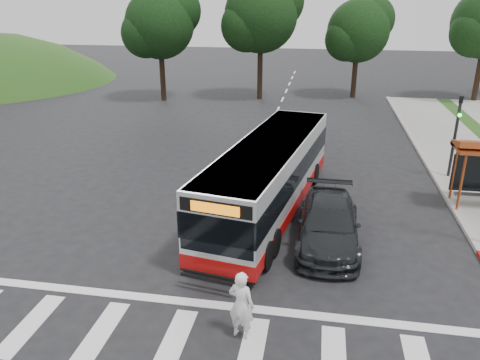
# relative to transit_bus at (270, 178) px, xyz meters

# --- Properties ---
(ground) EXTENTS (140.00, 140.00, 0.00)m
(ground) POSITION_rel_transit_bus_xyz_m (-1.46, -3.27, -1.46)
(ground) COLOR black
(ground) RESTS_ON ground
(curb_east) EXTENTS (0.30, 40.00, 0.15)m
(curb_east) POSITION_rel_transit_bus_xyz_m (7.54, 4.73, -1.38)
(curb_east) COLOR #9E9991
(curb_east) RESTS_ON ground
(crosswalk_ladder) EXTENTS (18.00, 2.60, 0.01)m
(crosswalk_ladder) POSITION_rel_transit_bus_xyz_m (-1.46, -8.27, -1.45)
(crosswalk_ladder) COLOR silver
(crosswalk_ladder) RESTS_ON ground
(traffic_signal_ne_short) EXTENTS (0.18, 0.37, 4.00)m
(traffic_signal_ne_short) POSITION_rel_transit_bus_xyz_m (8.14, 5.22, 1.02)
(traffic_signal_ne_short) COLOR black
(traffic_signal_ne_short) RESTS_ON ground
(tree_north_a) EXTENTS (6.60, 6.15, 10.17)m
(tree_north_a) POSITION_rel_transit_bus_xyz_m (-3.38, 22.79, 5.46)
(tree_north_a) COLOR black
(tree_north_a) RESTS_ON ground
(tree_north_b) EXTENTS (5.72, 5.33, 8.43)m
(tree_north_b) POSITION_rel_transit_bus_xyz_m (4.61, 24.79, 4.20)
(tree_north_b) COLOR black
(tree_north_b) RESTS_ON ground
(tree_north_c) EXTENTS (6.16, 5.74, 9.30)m
(tree_north_c) POSITION_rel_transit_bus_xyz_m (-11.38, 20.79, 4.83)
(tree_north_c) COLOR black
(tree_north_c) RESTS_ON ground
(transit_bus) EXTENTS (4.29, 11.53, 2.91)m
(transit_bus) POSITION_rel_transit_bus_xyz_m (0.00, 0.00, 0.00)
(transit_bus) COLOR silver
(transit_bus) RESTS_ON ground
(pedestrian) EXTENTS (0.79, 0.63, 1.90)m
(pedestrian) POSITION_rel_transit_bus_xyz_m (0.19, -7.73, -0.51)
(pedestrian) COLOR white
(pedestrian) RESTS_ON ground
(dark_sedan) EXTENTS (2.14, 5.24, 1.52)m
(dark_sedan) POSITION_rel_transit_bus_xyz_m (2.36, -2.33, -0.70)
(dark_sedan) COLOR #222427
(dark_sedan) RESTS_ON ground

